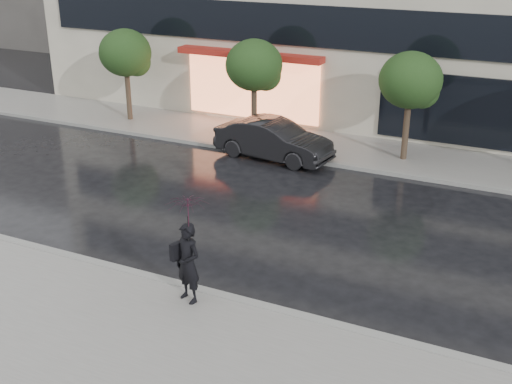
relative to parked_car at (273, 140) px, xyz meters
The scene contains 10 objects.
ground 8.45m from the parked_car, 80.39° to the right, with size 120.00×120.00×0.00m, color black.
sidewalk_near 11.65m from the parked_car, 83.07° to the right, with size 60.00×4.50×0.12m, color slate.
sidewalk_far 2.49m from the parked_car, 54.23° to the left, with size 60.00×3.50×0.12m, color slate.
curb_near 9.43m from the parked_car, 81.41° to the right, with size 60.00×0.25×0.14m, color gray.
curb_far 1.56m from the parked_car, ahead, with size 60.00×0.25×0.14m, color gray.
tree_far_west 8.04m from the parked_car, 167.07° to the left, with size 2.20×2.20×3.99m.
tree_mid_west 3.19m from the parked_car, 131.57° to the left, with size 2.20×2.20×3.99m.
tree_mid_east 5.27m from the parked_car, 21.18° to the left, with size 2.20×2.20×3.99m.
parked_car is the anchor object (origin of this frame).
pedestrian_with_umbrella 10.13m from the parked_car, 76.77° to the right, with size 1.17×1.18×2.54m.
Camera 1 is at (7.56, -12.09, 7.96)m, focal length 45.00 mm.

